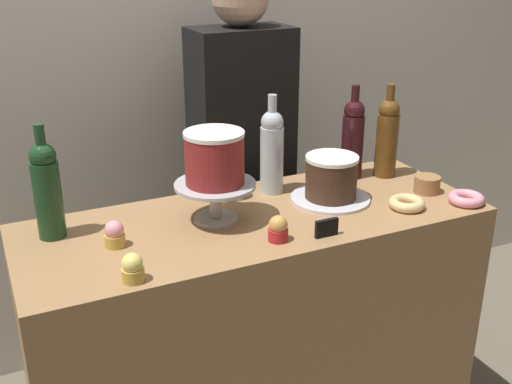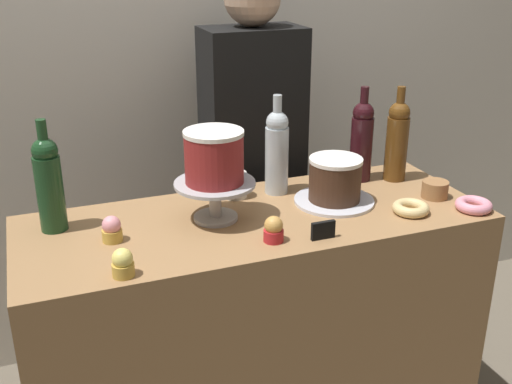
% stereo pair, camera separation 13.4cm
% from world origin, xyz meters
% --- Properties ---
extents(back_wall, '(6.00, 0.05, 2.60)m').
position_xyz_m(back_wall, '(0.00, 0.84, 1.30)').
color(back_wall, silver).
rests_on(back_wall, ground_plane).
extents(display_counter, '(1.41, 0.53, 0.91)m').
position_xyz_m(display_counter, '(0.00, 0.00, 0.45)').
color(display_counter, '#997047').
rests_on(display_counter, ground_plane).
extents(cake_stand_pedestal, '(0.24, 0.24, 0.12)m').
position_xyz_m(cake_stand_pedestal, '(-0.12, 0.03, 0.99)').
color(cake_stand_pedestal, '#B2B2B7').
rests_on(cake_stand_pedestal, display_counter).
extents(white_layer_cake, '(0.17, 0.17, 0.15)m').
position_xyz_m(white_layer_cake, '(-0.12, 0.03, 1.11)').
color(white_layer_cake, maroon).
rests_on(white_layer_cake, cake_stand_pedestal).
extents(silver_serving_platter, '(0.25, 0.25, 0.01)m').
position_xyz_m(silver_serving_platter, '(0.27, 0.02, 0.91)').
color(silver_serving_platter, silver).
rests_on(silver_serving_platter, display_counter).
extents(chocolate_round_cake, '(0.17, 0.17, 0.14)m').
position_xyz_m(chocolate_round_cake, '(0.27, 0.02, 0.99)').
color(chocolate_round_cake, '#3D2619').
rests_on(chocolate_round_cake, silver_serving_platter).
extents(wine_bottle_amber, '(0.08, 0.08, 0.33)m').
position_xyz_m(wine_bottle_amber, '(0.56, 0.13, 1.05)').
color(wine_bottle_amber, '#5B3814').
rests_on(wine_bottle_amber, display_counter).
extents(wine_bottle_clear, '(0.08, 0.08, 0.33)m').
position_xyz_m(wine_bottle_clear, '(0.13, 0.16, 1.05)').
color(wine_bottle_clear, '#B2BCC1').
rests_on(wine_bottle_clear, display_counter).
extents(wine_bottle_green, '(0.08, 0.08, 0.33)m').
position_xyz_m(wine_bottle_green, '(-0.57, 0.12, 1.05)').
color(wine_bottle_green, '#193D1E').
rests_on(wine_bottle_green, display_counter).
extents(wine_bottle_dark_red, '(0.08, 0.08, 0.33)m').
position_xyz_m(wine_bottle_dark_red, '(0.45, 0.17, 1.05)').
color(wine_bottle_dark_red, black).
rests_on(wine_bottle_dark_red, display_counter).
extents(cupcake_strawberry, '(0.06, 0.06, 0.07)m').
position_xyz_m(cupcake_strawberry, '(-0.43, -0.01, 0.94)').
color(cupcake_strawberry, gold).
rests_on(cupcake_strawberry, display_counter).
extents(cupcake_caramel, '(0.06, 0.06, 0.07)m').
position_xyz_m(cupcake_caramel, '(-0.01, -0.17, 0.94)').
color(cupcake_caramel, red).
rests_on(cupcake_caramel, display_counter).
extents(cupcake_lemon, '(0.06, 0.06, 0.07)m').
position_xyz_m(cupcake_lemon, '(-0.43, -0.21, 0.94)').
color(cupcake_lemon, gold).
rests_on(cupcake_lemon, display_counter).
extents(donut_pink, '(0.11, 0.11, 0.03)m').
position_xyz_m(donut_pink, '(0.64, -0.19, 0.93)').
color(donut_pink, pink).
rests_on(donut_pink, display_counter).
extents(donut_glazed, '(0.11, 0.11, 0.03)m').
position_xyz_m(donut_glazed, '(0.45, -0.14, 0.93)').
color(donut_glazed, '#E0C17F').
rests_on(donut_glazed, display_counter).
extents(cookie_stack, '(0.08, 0.08, 0.05)m').
position_xyz_m(cookie_stack, '(0.59, -0.06, 0.94)').
color(cookie_stack, olive).
rests_on(cookie_stack, display_counter).
extents(price_sign_chalkboard, '(0.07, 0.01, 0.05)m').
position_xyz_m(price_sign_chalkboard, '(0.12, -0.21, 0.94)').
color(price_sign_chalkboard, black).
rests_on(price_sign_chalkboard, display_counter).
extents(coffee_cup_ceramic, '(0.08, 0.08, 0.08)m').
position_xyz_m(coffee_cup_ceramic, '(-0.01, 0.17, 0.95)').
color(coffee_cup_ceramic, silver).
rests_on(coffee_cup_ceramic, display_counter).
extents(barista_figure, '(0.36, 0.22, 1.60)m').
position_xyz_m(barista_figure, '(0.18, 0.50, 0.84)').
color(barista_figure, black).
rests_on(barista_figure, ground_plane).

